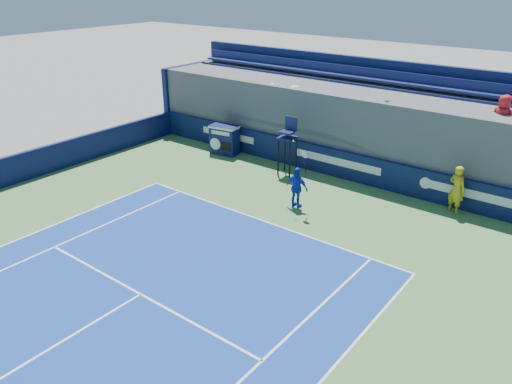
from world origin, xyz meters
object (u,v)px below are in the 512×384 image
Objects in this scene: tennis_player at (297,187)px; match_clock at (225,139)px; ball_person at (457,189)px; umpire_chair at (288,140)px.

match_clock is at bearing 154.58° from tennis_player.
match_clock is 6.61m from tennis_player.
tennis_player is at bearing 54.95° from ball_person.
tennis_player is at bearing -25.42° from match_clock.
umpire_chair reaches higher than match_clock.
match_clock is 0.55× the size of tennis_player.
ball_person is 0.72× the size of umpire_chair.
umpire_chair is at bearing -4.38° from match_clock.
ball_person is 1.26× the size of match_clock.
umpire_chair reaches higher than ball_person.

